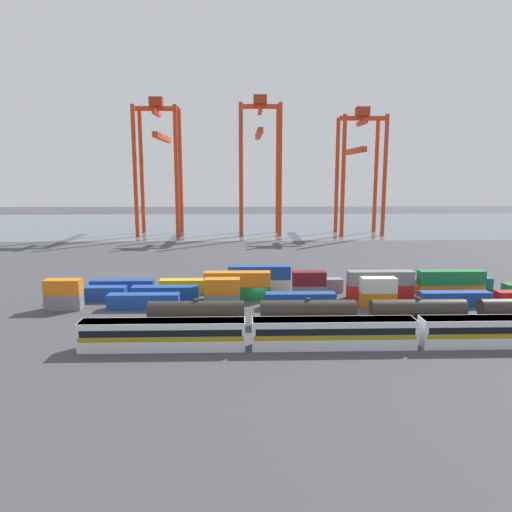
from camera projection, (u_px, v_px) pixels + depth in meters
ground_plane at (254, 261)px, 126.08m from camera, size 420.00×420.00×0.00m
harbour_water at (249, 224)px, 217.99m from camera, size 400.00×110.00×0.01m
passenger_train at (334, 332)px, 63.27m from camera, size 66.82×3.14×3.90m
freight_tank_row at (363, 312)px, 72.97m from camera, size 65.37×2.77×4.23m
shipping_container_0 at (64, 302)px, 81.27m from camera, size 6.04×2.44×2.60m
shipping_container_1 at (63, 287)px, 80.83m from camera, size 6.04×2.44×2.60m
shipping_container_2 at (144, 301)px, 81.65m from camera, size 12.10×2.44×2.60m
shipping_container_3 at (222, 301)px, 82.03m from camera, size 6.04×2.44×2.60m
shipping_container_4 at (222, 286)px, 81.59m from camera, size 6.04×2.44×2.60m
shipping_container_5 at (300, 300)px, 82.41m from camera, size 12.10×2.44×2.60m
shipping_container_6 at (378, 299)px, 82.79m from camera, size 6.04×2.44×2.60m
shipping_container_7 at (378, 285)px, 82.35m from camera, size 6.04×2.44×2.60m
shipping_container_8 at (454, 299)px, 83.17m from camera, size 12.10×2.44×2.60m
shipping_container_10 at (92, 294)px, 86.82m from camera, size 12.10×2.44×2.60m
shipping_container_11 at (165, 293)px, 87.19m from camera, size 12.10×2.44×2.60m
shipping_container_12 at (237, 293)px, 87.57m from camera, size 12.10×2.44×2.60m
shipping_container_13 at (237, 279)px, 87.12m from camera, size 12.10×2.44×2.60m
shipping_container_14 at (309, 292)px, 87.94m from camera, size 6.04×2.44×2.60m
shipping_container_15 at (309, 278)px, 87.50m from camera, size 6.04×2.44×2.60m
shipping_container_16 at (380, 292)px, 88.31m from camera, size 12.10×2.44×2.60m
shipping_container_17 at (380, 278)px, 87.87m from camera, size 12.10×2.44×2.60m
shipping_container_18 at (450, 291)px, 88.69m from camera, size 12.10×2.44×2.60m
shipping_container_19 at (451, 277)px, 88.24m from camera, size 12.10×2.44×2.60m
shipping_container_21 at (122, 286)px, 92.40m from camera, size 12.10×2.44×2.60m
shipping_container_22 at (191, 286)px, 92.77m from camera, size 12.10×2.44×2.60m
shipping_container_23 at (259, 285)px, 93.15m from camera, size 12.10×2.44×2.60m
shipping_container_24 at (259, 272)px, 92.71m from camera, size 12.10×2.44×2.60m
shipping_container_25 at (327, 285)px, 93.53m from camera, size 6.04×2.44×2.60m
shipping_container_26 at (394, 285)px, 93.90m from camera, size 12.10×2.44×2.60m
shipping_container_27 at (460, 284)px, 94.28m from camera, size 12.10×2.44×2.60m
gantry_crane_west at (159, 153)px, 178.92m from camera, size 16.49×35.31×50.22m
gantry_crane_central at (260, 152)px, 180.11m from camera, size 15.79×36.76×51.11m
gantry_crane_east at (359, 160)px, 181.46m from camera, size 16.91×34.81×47.05m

